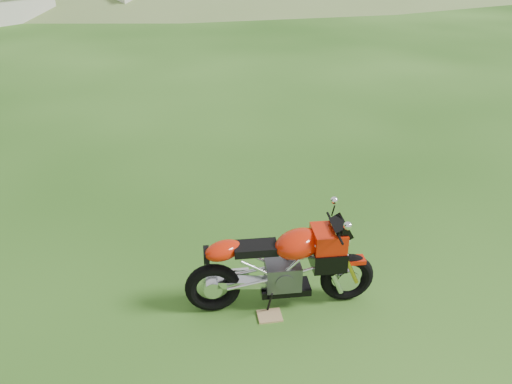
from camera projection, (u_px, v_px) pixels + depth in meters
ground at (250, 282)px, 5.34m from camera, size 120.00×120.00×0.00m
sport_motorcycle at (281, 260)px, 4.79m from camera, size 1.81×1.15×1.07m
plywood_board at (270, 316)px, 4.87m from camera, size 0.29×0.26×0.02m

